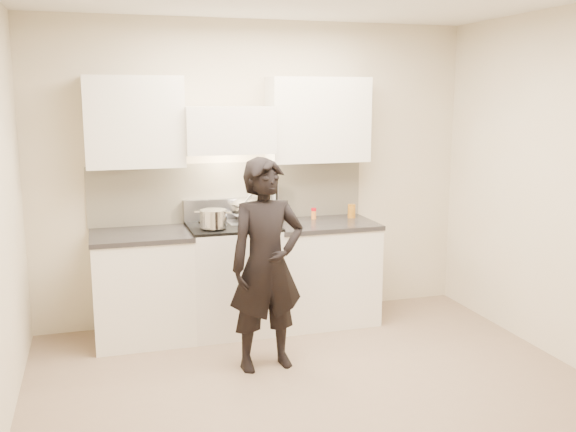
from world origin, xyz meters
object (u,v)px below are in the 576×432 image
Objects in this scene: stove at (233,277)px; person at (267,265)px; wok at (250,208)px; counter_right at (322,271)px; utensil_crock at (275,208)px.

person reaches higher than stove.
wok is 1.02m from person.
counter_right is 1.93× the size of wok.
counter_right is 0.58× the size of person.
utensil_crock is 0.21× the size of person.
counter_right is at bearing 0.00° from stove.
wok is at bearing 77.28° from person.
wok reaches higher than utensil_crock.
wok is (0.19, 0.11, 0.59)m from stove.
wok is 0.30m from utensil_crock.
wok reaches higher than stove.
person is (-0.11, -0.98, -0.26)m from wok.
person is at bearing -131.22° from counter_right.
stove is 0.60× the size of person.
stove is 0.63m from wok.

